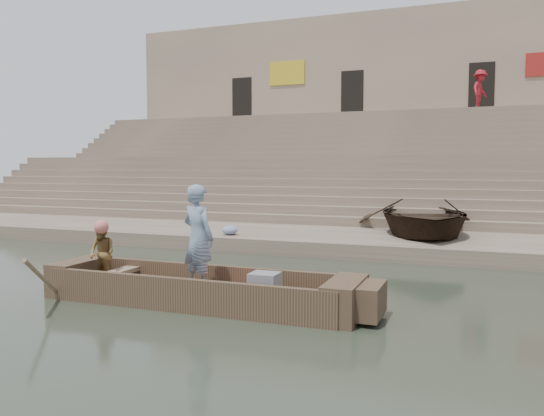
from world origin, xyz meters
The scene contains 14 objects.
ground centered at (0.00, 0.00, 0.00)m, with size 120.00×120.00×0.00m, color #273024.
lower_landing centered at (0.00, 8.00, 0.20)m, with size 32.00×4.00×0.40m, color gray.
mid_landing centered at (0.00, 15.50, 1.40)m, with size 32.00×3.00×2.80m, color gray.
upper_landing centered at (0.00, 22.50, 2.60)m, with size 32.00×3.00×5.20m, color gray.
ghat_steps centered at (0.00, 17.19, 1.80)m, with size 32.00×11.00×5.20m.
building_wall centered at (0.00, 26.50, 5.60)m, with size 32.00×5.07×11.20m.
main_rowboat centered at (0.51, 0.86, 0.11)m, with size 5.00×1.30×0.22m, color brown.
rowboat_trim centered at (0.71, 0.85, 0.31)m, with size 6.04×2.63×1.76m.
standing_man centered at (0.47, 0.90, 1.14)m, with size 0.67×0.44×1.83m, color navy.
rowing_man centered at (-1.49, 0.82, 0.77)m, with size 0.53×0.41×1.09m, color #277628.
television centered at (1.70, 0.86, 0.42)m, with size 0.46×0.42×0.40m.
beached_rowboat centered at (3.48, 8.76, 0.92)m, with size 3.59×5.02×1.04m, color #2D2116.
pedestrian centered at (4.94, 21.65, 6.16)m, with size 1.24×0.71×1.93m, color maroon.
cloth_bundles centered at (3.32, 7.47, 0.53)m, with size 10.43×2.01×0.26m.
Camera 1 is at (4.92, -7.21, 2.35)m, focal length 35.55 mm.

